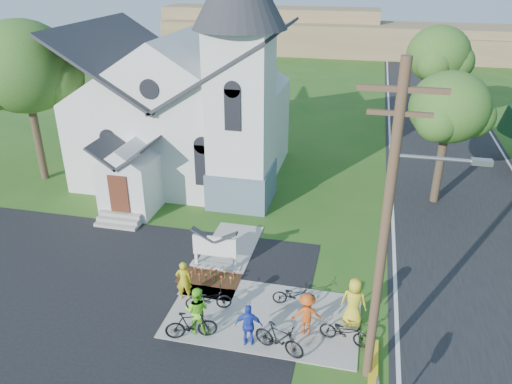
% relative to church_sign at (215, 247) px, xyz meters
% --- Properties ---
extents(ground, '(120.00, 120.00, 0.00)m').
position_rel_church_sign_xyz_m(ground, '(1.20, -3.20, -1.03)').
color(ground, '#295B1A').
rests_on(ground, ground).
extents(parking_lot, '(20.00, 16.00, 0.02)m').
position_rel_church_sign_xyz_m(parking_lot, '(-5.80, -5.20, -1.02)').
color(parking_lot, black).
rests_on(parking_lot, ground).
extents(road, '(8.00, 90.00, 0.02)m').
position_rel_church_sign_xyz_m(road, '(11.20, 11.80, -1.02)').
color(road, black).
rests_on(road, ground).
extents(sidewalk, '(7.00, 4.00, 0.05)m').
position_rel_church_sign_xyz_m(sidewalk, '(2.70, -2.70, -1.00)').
color(sidewalk, '#A8A397').
rests_on(sidewalk, ground).
extents(church, '(12.35, 12.00, 13.00)m').
position_rel_church_sign_xyz_m(church, '(-4.28, 9.28, 4.22)').
color(church, silver).
rests_on(church, ground).
extents(church_sign, '(2.20, 0.40, 1.70)m').
position_rel_church_sign_xyz_m(church_sign, '(0.00, 0.00, 0.00)').
color(church_sign, '#A8A397').
rests_on(church_sign, ground).
extents(flower_bed, '(2.60, 1.10, 0.07)m').
position_rel_church_sign_xyz_m(flower_bed, '(0.00, -0.90, -0.99)').
color(flower_bed, '#371C0F').
rests_on(flower_bed, ground).
extents(utility_pole, '(3.45, 0.28, 10.00)m').
position_rel_church_sign_xyz_m(utility_pole, '(6.56, -4.70, 4.38)').
color(utility_pole, '#4A3725').
rests_on(utility_pole, ground).
extents(tree_lot_corner, '(5.60, 5.60, 9.15)m').
position_rel_church_sign_xyz_m(tree_lot_corner, '(-12.80, 6.80, 5.58)').
color(tree_lot_corner, '#39271F').
rests_on(tree_lot_corner, ground).
extents(tree_road_near, '(4.00, 4.00, 7.05)m').
position_rel_church_sign_xyz_m(tree_road_near, '(9.70, 8.80, 4.18)').
color(tree_road_near, '#39271F').
rests_on(tree_road_near, ground).
extents(tree_road_mid, '(4.40, 4.40, 7.80)m').
position_rel_church_sign_xyz_m(tree_road_mid, '(10.20, 20.80, 4.75)').
color(tree_road_mid, '#39271F').
rests_on(tree_road_mid, ground).
extents(distant_hills, '(61.00, 10.00, 5.60)m').
position_rel_church_sign_xyz_m(distant_hills, '(4.56, 53.13, 1.15)').
color(distant_hills, olive).
rests_on(distant_hills, ground).
extents(cyclist_0, '(0.68, 0.53, 1.67)m').
position_rel_church_sign_xyz_m(cyclist_0, '(-0.50, -2.39, -0.14)').
color(cyclist_0, gold).
rests_on(cyclist_0, sidewalk).
extents(bike_0, '(1.84, 1.12, 0.91)m').
position_rel_church_sign_xyz_m(bike_0, '(0.60, -2.77, -0.52)').
color(bike_0, black).
rests_on(bike_0, sidewalk).
extents(cyclist_1, '(0.91, 0.72, 1.83)m').
position_rel_church_sign_xyz_m(cyclist_1, '(0.61, -4.05, -0.06)').
color(cyclist_1, '#76E22A').
rests_on(cyclist_1, sidewalk).
extents(bike_1, '(1.88, 1.09, 1.09)m').
position_rel_church_sign_xyz_m(bike_1, '(0.50, -4.40, -0.43)').
color(bike_1, black).
rests_on(bike_1, sidewalk).
extents(cyclist_2, '(0.98, 0.51, 1.60)m').
position_rel_church_sign_xyz_m(cyclist_2, '(2.52, -4.25, -0.18)').
color(cyclist_2, '#2640BF').
rests_on(cyclist_2, sidewalk).
extents(bike_2, '(1.70, 0.78, 0.86)m').
position_rel_church_sign_xyz_m(bike_2, '(3.68, -1.78, -0.54)').
color(bike_2, black).
rests_on(bike_2, sidewalk).
extents(cyclist_3, '(1.15, 0.82, 1.60)m').
position_rel_church_sign_xyz_m(cyclist_3, '(4.33, -3.23, -0.17)').
color(cyclist_3, '#C94C16').
rests_on(cyclist_3, sidewalk).
extents(bike_3, '(1.92, 1.08, 1.11)m').
position_rel_church_sign_xyz_m(bike_3, '(3.59, -4.40, -0.42)').
color(bike_3, black).
rests_on(bike_3, sidewalk).
extents(cyclist_4, '(1.01, 0.73, 1.91)m').
position_rel_church_sign_xyz_m(cyclist_4, '(5.90, -2.41, -0.02)').
color(cyclist_4, gold).
rests_on(cyclist_4, sidewalk).
extents(bike_4, '(1.87, 0.94, 0.94)m').
position_rel_church_sign_xyz_m(bike_4, '(5.70, -3.45, -0.51)').
color(bike_4, black).
rests_on(bike_4, sidewalk).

